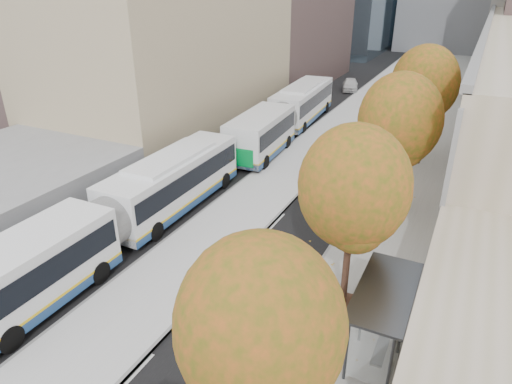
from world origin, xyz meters
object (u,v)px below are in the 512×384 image
Objects in this scene: bus_shelter at (390,302)px; bus_near at (126,211)px; bus_far at (287,114)px; distant_car at (350,84)px.

bus_near is at bearing 171.61° from bus_shelter.
bus_far is (-12.97, 21.91, -0.42)m from bus_shelter.
bus_near is at bearing -106.08° from distant_car.
bus_far is at bearing 88.31° from bus_near.
bus_far reaches higher than bus_shelter.
bus_shelter is at bearing -8.93° from bus_near.
bus_shelter is 13.52m from bus_near.
bus_near is (-13.37, 1.97, -0.50)m from bus_shelter.
bus_shelter is 42.91m from distant_car.
bus_near is 0.95× the size of bus_far.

